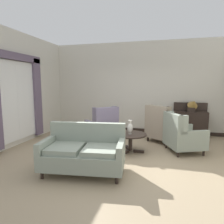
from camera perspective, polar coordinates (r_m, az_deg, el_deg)
The scene contains 13 objects.
ground at distance 4.81m, azimuth 3.47°, elevation -13.24°, with size 9.06×9.06×0.00m, color #9E896B.
wall_back at distance 7.31m, azimuth 8.01°, elevation 6.96°, with size 6.63×0.08×3.24m, color beige.
wall_left at distance 6.67m, azimuth -23.33°, elevation 6.30°, with size 0.08×4.00×3.24m, color beige.
baseboard_back at distance 7.45m, azimuth 7.73°, elevation -5.14°, with size 6.47×0.03×0.12m, color black.
window_with_curtains at distance 6.22m, azimuth -25.42°, elevation 4.32°, with size 0.12×2.02×2.50m.
coffee_table at distance 5.16m, azimuth 5.34°, elevation -7.24°, with size 0.82×0.82×0.49m.
porcelain_vase at distance 5.06m, azimuth 5.23°, elevation -4.52°, with size 0.14×0.14×0.36m.
settee at distance 4.05m, azimuth -8.06°, elevation -11.38°, with size 1.69×1.05×0.95m.
armchair_near_sideboard at distance 6.01m, azimuth -2.67°, elevation -4.39°, with size 1.12×1.12×1.08m.
armchair_near_window at distance 5.44m, azimuth 19.38°, elevation -6.42°, with size 1.10×1.11×1.02m.
armchair_far_left at distance 6.19m, azimuth 13.83°, elevation -4.12°, with size 1.07×1.08×1.12m.
sideboard at distance 7.13m, azimuth 21.53°, elevation -2.68°, with size 1.07×0.36×1.13m.
gramophone at distance 6.97m, azimuth 22.24°, elevation 1.94°, with size 0.36×0.45×0.49m.
Camera 1 is at (0.87, -4.40, 1.74)m, focal length 31.78 mm.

